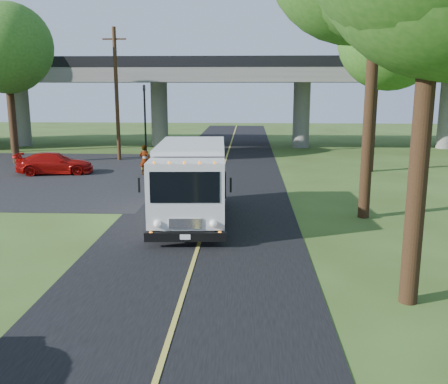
# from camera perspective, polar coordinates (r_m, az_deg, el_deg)

# --- Properties ---
(ground) EXTENTS (120.00, 120.00, 0.00)m
(ground) POSITION_cam_1_polar(r_m,az_deg,el_deg) (11.78, -5.42, -13.84)
(ground) COLOR #394E1B
(ground) RESTS_ON ground
(road) EXTENTS (7.00, 90.00, 0.02)m
(road) POSITION_cam_1_polar(r_m,az_deg,el_deg) (21.17, -1.59, -1.95)
(road) COLOR black
(road) RESTS_ON ground
(parking_lot) EXTENTS (16.00, 18.00, 0.01)m
(parking_lot) POSITION_cam_1_polar(r_m,az_deg,el_deg) (31.57, -20.75, 1.92)
(parking_lot) COLOR black
(parking_lot) RESTS_ON ground
(lane_line) EXTENTS (0.12, 90.00, 0.01)m
(lane_line) POSITION_cam_1_polar(r_m,az_deg,el_deg) (21.17, -1.59, -1.90)
(lane_line) COLOR gold
(lane_line) RESTS_ON road
(overpass) EXTENTS (54.00, 10.00, 7.30)m
(overpass) POSITION_cam_1_polar(r_m,az_deg,el_deg) (42.52, 0.69, 11.28)
(overpass) COLOR slate
(overpass) RESTS_ON ground
(traffic_signal) EXTENTS (0.18, 0.22, 5.20)m
(traffic_signal) POSITION_cam_1_polar(r_m,az_deg,el_deg) (37.32, -9.03, 8.94)
(traffic_signal) COLOR black
(traffic_signal) RESTS_ON ground
(utility_pole) EXTENTS (1.60, 0.26, 9.00)m
(utility_pole) POSITION_cam_1_polar(r_m,az_deg,el_deg) (35.67, -12.17, 10.93)
(utility_pole) COLOR #472D19
(utility_pole) RESTS_ON ground
(tree_right_far) EXTENTS (5.77, 5.67, 10.99)m
(tree_right_far) POSITION_cam_1_polar(r_m,az_deg,el_deg) (31.42, 17.65, 17.31)
(tree_right_far) COLOR #382314
(tree_right_far) RESTS_ON ground
(tree_left_lot) EXTENTS (5.60, 5.50, 10.50)m
(tree_left_lot) POSITION_cam_1_polar(r_m,az_deg,el_deg) (35.90, -23.47, 15.52)
(tree_left_lot) COLOR #382314
(tree_left_lot) RESTS_ON ground
(tree_left_far) EXTENTS (5.26, 5.16, 9.89)m
(tree_left_far) POSITION_cam_1_polar(r_m,az_deg,el_deg) (42.57, -23.54, 14.21)
(tree_left_far) COLOR #382314
(tree_left_far) RESTS_ON ground
(step_van) EXTENTS (2.97, 7.15, 2.95)m
(step_van) POSITION_cam_1_polar(r_m,az_deg,el_deg) (19.09, -3.79, 1.36)
(step_van) COLOR silver
(step_van) RESTS_ON ground
(red_sedan) EXTENTS (4.64, 2.56, 1.27)m
(red_sedan) POSITION_cam_1_polar(r_m,az_deg,el_deg) (31.18, -18.75, 3.12)
(red_sedan) COLOR #AB0E0A
(red_sedan) RESTS_ON ground
(pedestrian) EXTENTS (0.72, 0.55, 1.78)m
(pedestrian) POSITION_cam_1_polar(r_m,az_deg,el_deg) (29.51, -9.05, 3.64)
(pedestrian) COLOR gray
(pedestrian) RESTS_ON ground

